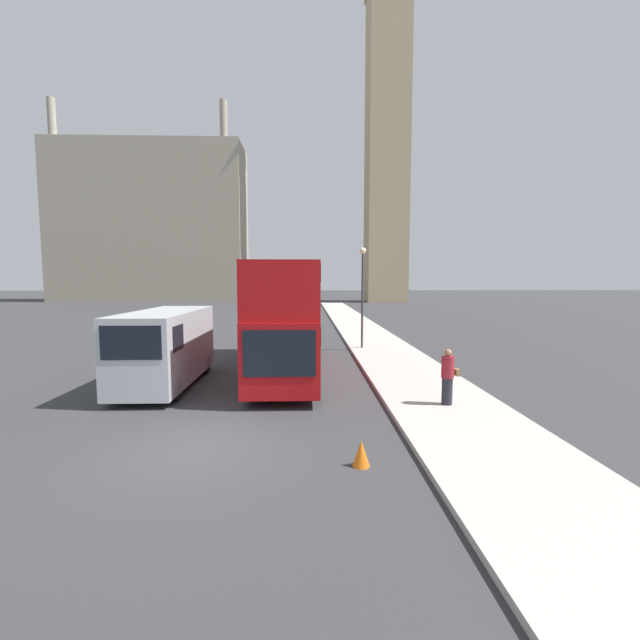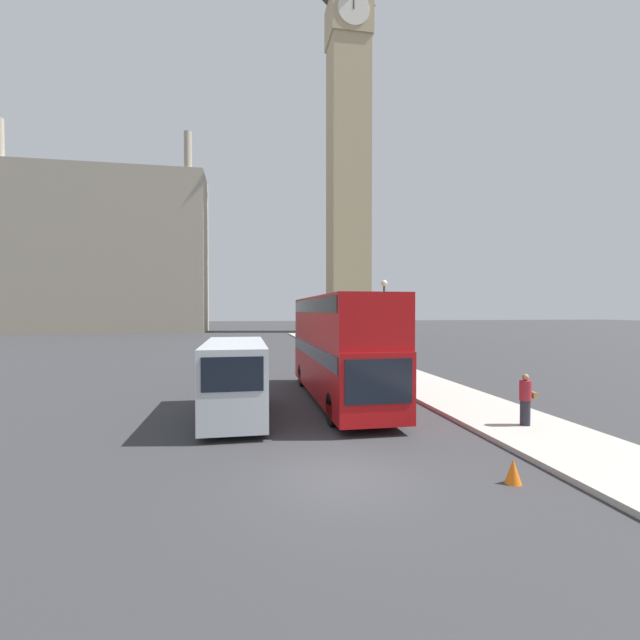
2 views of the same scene
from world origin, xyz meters
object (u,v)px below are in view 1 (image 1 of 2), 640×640
at_px(clock_tower, 388,96).
at_px(red_double_decker_bus, 287,313).
at_px(pedestrian, 448,377).
at_px(street_lamp, 363,282).
at_px(white_van, 165,346).

relative_size(clock_tower, red_double_decker_bus, 6.26).
bearing_deg(pedestrian, street_lamp, 96.06).
bearing_deg(white_van, clock_tower, 72.47).
bearing_deg(red_double_decker_bus, street_lamp, 54.45).
xyz_separation_m(red_double_decker_bus, pedestrian, (4.97, -5.41, -1.48)).
xyz_separation_m(white_van, pedestrian, (9.28, -3.07, -0.48)).
bearing_deg(clock_tower, red_double_decker_bus, -104.28).
distance_m(clock_tower, street_lamp, 62.43).
xyz_separation_m(clock_tower, white_van, (-19.11, -60.48, -33.77)).
height_order(clock_tower, street_lamp, clock_tower).
xyz_separation_m(pedestrian, street_lamp, (-1.14, 10.77, 2.76)).
relative_size(white_van, street_lamp, 1.13).
xyz_separation_m(white_van, street_lamp, (8.14, 7.70, 2.28)).
bearing_deg(white_van, red_double_decker_bus, 28.51).
distance_m(pedestrian, street_lamp, 11.18).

